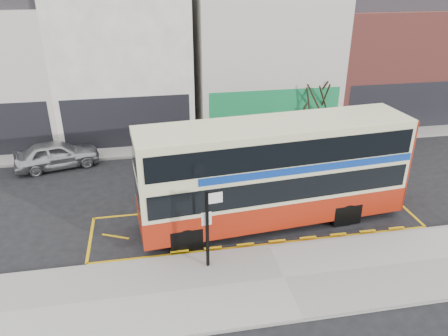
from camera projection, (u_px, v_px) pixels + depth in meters
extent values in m
plane|color=black|center=(267.00, 243.00, 17.53)|extent=(120.00, 120.00, 0.00)
cube|color=#9E9C96|center=(284.00, 279.00, 15.45)|extent=(40.00, 4.00, 0.15)
cube|color=gray|center=(269.00, 247.00, 17.16)|extent=(40.00, 0.15, 0.15)
cube|color=#9E9C96|center=(220.00, 141.00, 27.27)|extent=(50.00, 3.00, 0.15)
cube|color=white|center=(125.00, 60.00, 28.03)|extent=(8.00, 8.00, 9.00)
cube|color=black|center=(128.00, 123.00, 25.74)|extent=(7.36, 0.06, 3.20)
cube|color=black|center=(128.00, 127.00, 25.84)|extent=(5.60, 0.04, 2.00)
cube|color=beige|center=(260.00, 59.00, 29.61)|extent=(9.00, 8.00, 8.50)
cube|color=#167D44|center=(275.00, 115.00, 27.21)|extent=(8.28, 0.06, 3.20)
cube|color=black|center=(274.00, 118.00, 27.31)|extent=(6.30, 0.04, 2.00)
cube|color=#9F463F|center=(381.00, 62.00, 31.29)|extent=(9.00, 8.00, 7.50)
cube|color=black|center=(407.00, 107.00, 28.67)|extent=(8.28, 0.06, 3.20)
cube|color=black|center=(406.00, 110.00, 28.78)|extent=(6.30, 0.04, 2.00)
cube|color=beige|center=(274.00, 171.00, 18.05)|extent=(11.41, 3.55, 4.13)
cube|color=maroon|center=(272.00, 202.00, 18.70)|extent=(11.45, 3.60, 1.12)
cube|color=maroon|center=(391.00, 156.00, 19.41)|extent=(0.29, 2.59, 4.13)
cube|color=black|center=(273.00, 177.00, 18.17)|extent=(10.97, 3.57, 0.97)
cube|color=black|center=(275.00, 143.00, 17.52)|extent=(10.97, 3.57, 1.02)
cube|color=navy|center=(297.00, 156.00, 18.07)|extent=(9.18, 3.40, 0.31)
cube|color=black|center=(138.00, 200.00, 16.93)|extent=(0.27, 2.34, 1.63)
cube|color=black|center=(134.00, 158.00, 16.16)|extent=(0.27, 2.34, 1.02)
cube|color=black|center=(137.00, 177.00, 16.52)|extent=(0.21, 1.78, 0.36)
cube|color=beige|center=(276.00, 125.00, 17.19)|extent=(11.40, 3.45, 0.12)
cylinder|color=black|center=(186.00, 239.00, 16.90)|extent=(1.04, 0.38, 1.02)
cylinder|color=black|center=(176.00, 210.00, 18.92)|extent=(1.04, 0.38, 1.02)
cylinder|color=black|center=(346.00, 214.00, 18.59)|extent=(1.04, 0.38, 1.02)
cylinder|color=black|center=(321.00, 189.00, 20.60)|extent=(1.04, 0.38, 1.02)
cube|color=black|center=(207.00, 230.00, 15.38)|extent=(0.12, 0.12, 3.09)
cube|color=white|center=(215.00, 198.00, 14.94)|extent=(0.56, 0.11, 0.45)
cube|color=white|center=(207.00, 219.00, 15.26)|extent=(0.36, 0.08, 0.52)
imported|color=#ABACB0|center=(57.00, 154.00, 23.75)|extent=(4.69, 2.76, 1.50)
imported|color=#3B3F42|center=(223.00, 147.00, 24.89)|extent=(4.00, 1.54, 1.30)
imported|color=white|center=(322.00, 138.00, 26.29)|extent=(4.42, 1.90, 1.27)
cylinder|color=black|center=(314.00, 125.00, 27.63)|extent=(0.24, 0.24, 1.70)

